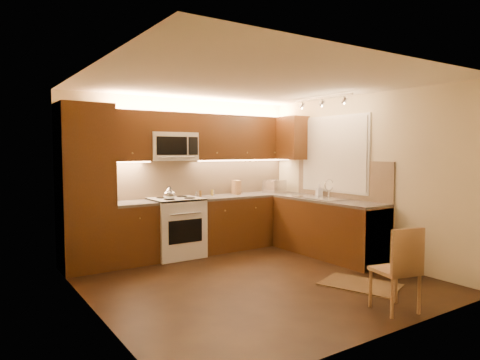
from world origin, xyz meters
TOP-DOWN VIEW (x-y plane):
  - floor at (0.00, 0.00)m, footprint 4.00×4.00m
  - ceiling at (0.00, 0.00)m, footprint 4.00×4.00m
  - wall_back at (0.00, 2.00)m, footprint 4.00×0.01m
  - wall_front at (0.00, -2.00)m, footprint 4.00×0.01m
  - wall_left at (-2.00, 0.00)m, footprint 0.01×4.00m
  - wall_right at (2.00, 0.00)m, footprint 0.01×4.00m
  - pantry at (-1.65, 1.70)m, footprint 0.70×0.60m
  - base_cab_back_left at (-0.99, 1.70)m, footprint 0.62×0.60m
  - counter_back_left at (-0.99, 1.70)m, footprint 0.62×0.60m
  - base_cab_back_right at (1.04, 1.70)m, footprint 1.92×0.60m
  - counter_back_right at (1.04, 1.70)m, footprint 1.92×0.60m
  - base_cab_right at (1.70, 0.40)m, footprint 0.60×2.00m
  - counter_right at (1.70, 0.40)m, footprint 0.60×2.00m
  - dishwasher at (1.70, -0.30)m, footprint 0.58×0.60m
  - backsplash_back at (0.35, 1.99)m, footprint 3.30×0.02m
  - backsplash_right at (1.99, 0.40)m, footprint 0.02×2.00m
  - upper_cab_back_left at (-0.99, 1.82)m, footprint 0.62×0.35m
  - upper_cab_back_right at (1.04, 1.82)m, footprint 1.92×0.35m
  - upper_cab_bridge at (-0.30, 1.82)m, footprint 0.76×0.35m
  - upper_cab_right_corner at (1.82, 1.40)m, footprint 0.35×0.50m
  - stove at (-0.30, 1.68)m, footprint 0.76×0.65m
  - microwave at (-0.30, 1.81)m, footprint 0.76×0.38m
  - window_frame at (1.99, 0.55)m, footprint 0.03×1.44m
  - window_blinds at (1.97, 0.55)m, footprint 0.02×1.36m
  - sink at (1.70, 0.55)m, footprint 0.52×0.86m
  - faucet at (1.88, 0.55)m, footprint 0.20×0.04m
  - track_light_bar at (1.55, 0.40)m, footprint 0.04×1.20m
  - kettle at (-0.48, 1.51)m, footprint 0.18×0.18m
  - toaster_oven at (1.66, 1.70)m, footprint 0.43×0.36m
  - knife_block at (0.92, 1.82)m, footprint 0.14×0.19m
  - spice_jar_a at (0.14, 1.82)m, footprint 0.04×0.04m
  - spice_jar_b at (0.22, 1.83)m, footprint 0.05×0.05m
  - spice_jar_c at (0.53, 1.94)m, footprint 0.06×0.06m
  - spice_jar_d at (0.44, 1.84)m, footprint 0.05×0.05m
  - soap_bottle at (1.88, 0.78)m, footprint 0.11×0.11m
  - rug at (0.97, -0.90)m, footprint 0.88×1.06m
  - dining_chair at (0.60, -1.66)m, footprint 0.47×0.47m

SIDE VIEW (x-z plane):
  - floor at x=0.00m, z-range -0.01..0.01m
  - rug at x=0.97m, z-range 0.00..0.01m
  - base_cab_back_left at x=-0.99m, z-range 0.00..0.86m
  - base_cab_back_right at x=1.04m, z-range 0.00..0.86m
  - base_cab_right at x=1.70m, z-range 0.00..0.86m
  - dishwasher at x=1.70m, z-range 0.01..0.85m
  - dining_chair at x=0.60m, z-range 0.00..0.89m
  - stove at x=-0.30m, z-range 0.00..0.92m
  - counter_back_left at x=-0.99m, z-range 0.86..0.90m
  - counter_back_right at x=1.04m, z-range 0.86..0.90m
  - counter_right at x=1.70m, z-range 0.86..0.90m
  - spice_jar_a at x=0.14m, z-range 0.90..0.99m
  - spice_jar_c at x=0.53m, z-range 0.90..0.99m
  - spice_jar_b at x=0.22m, z-range 0.90..1.00m
  - spice_jar_d at x=0.44m, z-range 0.90..1.00m
  - sink at x=1.70m, z-range 0.90..1.05m
  - soap_bottle at x=1.88m, z-range 0.90..1.10m
  - toaster_oven at x=1.66m, z-range 0.90..1.12m
  - knife_block at x=0.92m, z-range 0.90..1.14m
  - kettle at x=-0.48m, z-range 0.92..1.13m
  - faucet at x=1.88m, z-range 0.90..1.20m
  - pantry at x=-1.65m, z-range 0.00..2.30m
  - backsplash_back at x=0.35m, z-range 0.90..1.50m
  - backsplash_right at x=1.99m, z-range 0.90..1.50m
  - wall_back at x=0.00m, z-range 0.00..2.50m
  - wall_front at x=0.00m, z-range 0.00..2.50m
  - wall_left at x=-2.00m, z-range 0.00..2.50m
  - wall_right at x=2.00m, z-range 0.00..2.50m
  - window_frame at x=1.99m, z-range 0.98..2.22m
  - window_blinds at x=1.97m, z-range 1.02..2.18m
  - microwave at x=-0.30m, z-range 1.50..1.94m
  - upper_cab_back_left at x=-0.99m, z-range 1.50..2.25m
  - upper_cab_back_right at x=1.04m, z-range 1.50..2.25m
  - upper_cab_right_corner at x=1.82m, z-range 1.50..2.25m
  - upper_cab_bridge at x=-0.30m, z-range 1.94..2.25m
  - track_light_bar at x=1.55m, z-range 2.44..2.48m
  - ceiling at x=0.00m, z-range 2.50..2.50m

